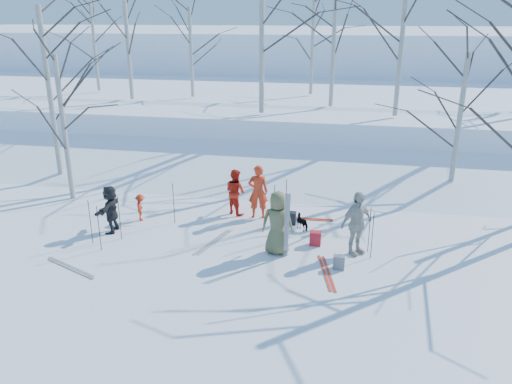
% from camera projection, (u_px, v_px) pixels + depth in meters
% --- Properties ---
extents(ground, '(120.00, 120.00, 0.00)m').
position_uv_depth(ground, '(246.00, 254.00, 13.91)').
color(ground, white).
rests_on(ground, ground).
extents(snow_ramp, '(70.00, 9.49, 4.12)m').
position_uv_depth(snow_ramp, '(282.00, 174.00, 20.33)').
color(snow_ramp, white).
rests_on(snow_ramp, ground).
extents(snow_plateau, '(70.00, 18.00, 2.20)m').
position_uv_depth(snow_plateau, '(307.00, 110.00, 29.29)').
color(snow_plateau, white).
rests_on(snow_plateau, ground).
extents(far_hill, '(90.00, 30.00, 6.00)m').
position_uv_depth(far_hill, '(328.00, 61.00, 48.37)').
color(far_hill, white).
rests_on(far_hill, ground).
extents(skier_olive_center, '(0.90, 0.60, 1.80)m').
position_uv_depth(skier_olive_center, '(277.00, 223.00, 13.66)').
color(skier_olive_center, brown).
rests_on(skier_olive_center, ground).
extents(skier_red_north, '(0.72, 0.54, 1.78)m').
position_uv_depth(skier_red_north, '(258.00, 192.00, 16.11)').
color(skier_red_north, red).
rests_on(skier_red_north, ground).
extents(skier_redor_behind, '(0.94, 0.90, 1.53)m').
position_uv_depth(skier_redor_behind, '(235.00, 192.00, 16.48)').
color(skier_redor_behind, red).
rests_on(skier_redor_behind, ground).
extents(skier_red_seated, '(0.51, 0.65, 0.88)m').
position_uv_depth(skier_red_seated, '(141.00, 207.00, 16.03)').
color(skier_red_seated, red).
rests_on(skier_red_seated, ground).
extents(skier_cream_east, '(1.08, 1.05, 1.82)m').
position_uv_depth(skier_cream_east, '(356.00, 223.00, 13.62)').
color(skier_cream_east, beige).
rests_on(skier_cream_east, ground).
extents(skier_grey_west, '(0.48, 1.38, 1.48)m').
position_uv_depth(skier_grey_west, '(111.00, 209.00, 15.09)').
color(skier_grey_west, black).
rests_on(skier_grey_west, ground).
extents(dog, '(0.60, 0.58, 0.48)m').
position_uv_depth(dog, '(303.00, 222.00, 15.41)').
color(dog, black).
rests_on(dog, ground).
extents(upright_ski_left, '(0.10, 0.17, 1.90)m').
position_uv_depth(upright_ski_left, '(286.00, 225.00, 13.38)').
color(upright_ski_left, silver).
rests_on(upright_ski_left, ground).
extents(upright_ski_right, '(0.15, 0.23, 1.89)m').
position_uv_depth(upright_ski_right, '(288.00, 226.00, 13.37)').
color(upright_ski_right, silver).
rests_on(upright_ski_right, ground).
extents(ski_pair_a, '(0.37, 1.92, 0.02)m').
position_uv_depth(ski_pair_a, '(304.00, 219.00, 16.26)').
color(ski_pair_a, red).
rests_on(ski_pair_a, ground).
extents(ski_pair_b, '(1.03, 1.99, 0.02)m').
position_uv_depth(ski_pair_b, '(327.00, 273.00, 12.85)').
color(ski_pair_b, red).
rests_on(ski_pair_b, ground).
extents(ski_pair_c, '(1.22, 2.01, 0.02)m').
position_uv_depth(ski_pair_c, '(214.00, 242.00, 14.60)').
color(ski_pair_c, silver).
rests_on(ski_pair_c, ground).
extents(ski_pair_d, '(1.61, 2.05, 0.02)m').
position_uv_depth(ski_pair_d, '(70.00, 268.00, 13.12)').
color(ski_pair_d, silver).
rests_on(ski_pair_d, ground).
extents(ski_pole_a, '(0.02, 0.02, 1.34)m').
position_uv_depth(ski_pole_a, '(372.00, 235.00, 13.44)').
color(ski_pole_a, black).
rests_on(ski_pole_a, ground).
extents(ski_pole_b, '(0.02, 0.02, 1.34)m').
position_uv_depth(ski_pole_b, '(286.00, 199.00, 16.10)').
color(ski_pole_b, black).
rests_on(ski_pole_b, ground).
extents(ski_pole_c, '(0.02, 0.02, 1.34)m').
position_uv_depth(ski_pole_c, '(274.00, 205.00, 15.59)').
color(ski_pole_c, black).
rests_on(ski_pole_c, ground).
extents(ski_pole_d, '(0.02, 0.02, 1.34)m').
position_uv_depth(ski_pole_d, '(174.00, 203.00, 15.72)').
color(ski_pole_d, black).
rests_on(ski_pole_d, ground).
extents(ski_pole_e, '(0.02, 0.02, 1.34)m').
position_uv_depth(ski_pole_e, '(90.00, 222.00, 14.31)').
color(ski_pole_e, black).
rests_on(ski_pole_e, ground).
extents(ski_pole_f, '(0.02, 0.02, 1.34)m').
position_uv_depth(ski_pole_f, '(120.00, 218.00, 14.59)').
color(ski_pole_f, black).
rests_on(ski_pole_f, ground).
extents(ski_pole_g, '(0.02, 0.02, 1.34)m').
position_uv_depth(ski_pole_g, '(369.00, 230.00, 13.80)').
color(ski_pole_g, black).
rests_on(ski_pole_g, ground).
extents(ski_pole_h, '(0.02, 0.02, 1.34)m').
position_uv_depth(ski_pole_h, '(99.00, 228.00, 13.88)').
color(ski_pole_h, black).
rests_on(ski_pole_h, ground).
extents(backpack_red, '(0.32, 0.22, 0.42)m').
position_uv_depth(backpack_red, '(315.00, 238.00, 14.35)').
color(backpack_red, '#AE1A25').
rests_on(backpack_red, ground).
extents(backpack_grey, '(0.30, 0.20, 0.38)m').
position_uv_depth(backpack_grey, '(339.00, 262.00, 13.01)').
color(backpack_grey, slate).
rests_on(backpack_grey, ground).
extents(backpack_dark, '(0.34, 0.24, 0.40)m').
position_uv_depth(backpack_dark, '(291.00, 218.00, 15.82)').
color(backpack_dark, black).
rests_on(backpack_dark, ground).
extents(birch_plateau_a, '(4.99, 4.99, 6.27)m').
position_uv_depth(birch_plateau_a, '(127.00, 35.00, 24.57)').
color(birch_plateau_a, silver).
rests_on(birch_plateau_a, snow_plateau).
extents(birch_plateau_b, '(5.72, 5.72, 7.31)m').
position_uv_depth(birch_plateau_b, '(262.00, 26.00, 20.85)').
color(birch_plateau_b, silver).
rests_on(birch_plateau_b, snow_plateau).
extents(birch_plateau_c, '(3.91, 3.91, 4.73)m').
position_uv_depth(birch_plateau_c, '(95.00, 48.00, 27.67)').
color(birch_plateau_c, silver).
rests_on(birch_plateau_c, snow_plateau).
extents(birch_plateau_e, '(5.05, 5.05, 6.36)m').
position_uv_depth(birch_plateau_e, '(402.00, 38.00, 20.34)').
color(birch_plateau_e, silver).
rests_on(birch_plateau_e, snow_plateau).
extents(birch_plateau_f, '(3.73, 3.73, 4.47)m').
position_uv_depth(birch_plateau_f, '(191.00, 53.00, 25.69)').
color(birch_plateau_f, silver).
rests_on(birch_plateau_f, snow_plateau).
extents(birch_plateau_g, '(4.78, 4.78, 5.96)m').
position_uv_depth(birch_plateau_g, '(334.00, 40.00, 22.61)').
color(birch_plateau_g, silver).
rests_on(birch_plateau_g, snow_plateau).
extents(birch_plateau_h, '(4.04, 4.04, 4.92)m').
position_uv_depth(birch_plateau_h, '(312.00, 47.00, 26.43)').
color(birch_plateau_h, silver).
rests_on(birch_plateau_h, snow_plateau).
extents(birch_edge_a, '(4.15, 4.15, 5.06)m').
position_uv_depth(birch_edge_a, '(64.00, 130.00, 17.25)').
color(birch_edge_a, silver).
rests_on(birch_edge_a, ground).
extents(birch_edge_d, '(5.24, 5.24, 6.63)m').
position_uv_depth(birch_edge_d, '(50.00, 97.00, 19.01)').
color(birch_edge_d, silver).
rests_on(birch_edge_d, ground).
extents(birch_edge_e, '(4.18, 4.18, 5.11)m').
position_uv_depth(birch_edge_e, '(458.00, 127.00, 17.49)').
color(birch_edge_e, silver).
rests_on(birch_edge_e, ground).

